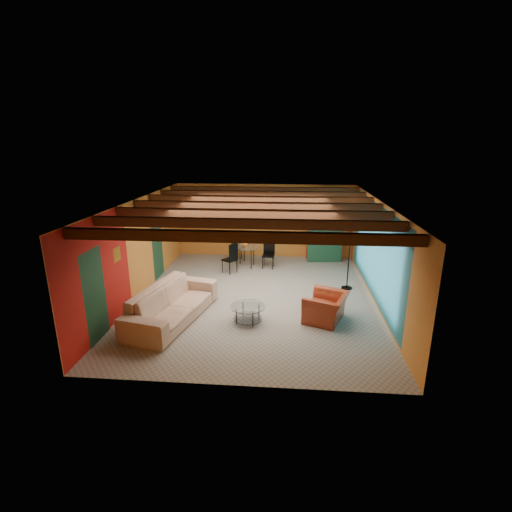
# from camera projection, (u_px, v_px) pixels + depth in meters

# --- Properties ---
(room) EXTENTS (6.52, 8.01, 2.71)m
(room) POSITION_uv_depth(u_px,v_px,m) (256.00, 213.00, 10.00)
(room) COLOR gray
(room) RESTS_ON ground
(sofa) EXTENTS (1.74, 3.08, 0.85)m
(sofa) POSITION_uv_depth(u_px,v_px,m) (172.00, 303.00, 9.17)
(sofa) COLOR tan
(sofa) RESTS_ON ground
(armchair) EXTENTS (1.24, 1.31, 0.68)m
(armchair) POSITION_uv_depth(u_px,v_px,m) (326.00, 307.00, 9.15)
(armchair) COLOR maroon
(armchair) RESTS_ON ground
(coffee_table) EXTENTS (1.03, 1.03, 0.43)m
(coffee_table) POSITION_uv_depth(u_px,v_px,m) (248.00, 314.00, 9.09)
(coffee_table) COLOR white
(coffee_table) RESTS_ON ground
(dining_table) EXTENTS (2.15, 2.15, 1.03)m
(dining_table) POSITION_uv_depth(u_px,v_px,m) (245.00, 252.00, 13.00)
(dining_table) COLOR silver
(dining_table) RESTS_ON ground
(armoire) EXTENTS (1.25, 0.71, 2.09)m
(armoire) POSITION_uv_depth(u_px,v_px,m) (325.00, 232.00, 13.63)
(armoire) COLOR maroon
(armoire) RESTS_ON ground
(floor_lamp) EXTENTS (0.53, 0.53, 1.97)m
(floor_lamp) POSITION_uv_depth(u_px,v_px,m) (349.00, 257.00, 10.94)
(floor_lamp) COLOR black
(floor_lamp) RESTS_ON ground
(ceiling_fan) EXTENTS (1.50, 1.50, 0.44)m
(ceiling_fan) POSITION_uv_depth(u_px,v_px,m) (255.00, 214.00, 9.90)
(ceiling_fan) COLOR #472614
(ceiling_fan) RESTS_ON ceiling
(painting) EXTENTS (1.05, 0.03, 0.65)m
(painting) POSITION_uv_depth(u_px,v_px,m) (240.00, 213.00, 13.95)
(painting) COLOR black
(painting) RESTS_ON wall_back
(potted_plant) EXTENTS (0.55, 0.51, 0.51)m
(potted_plant) POSITION_uv_depth(u_px,v_px,m) (327.00, 196.00, 13.25)
(potted_plant) COLOR #26661E
(potted_plant) RESTS_ON armoire
(vase) EXTENTS (0.21, 0.21, 0.18)m
(vase) POSITION_uv_depth(u_px,v_px,m) (245.00, 235.00, 12.82)
(vase) COLOR orange
(vase) RESTS_ON dining_table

